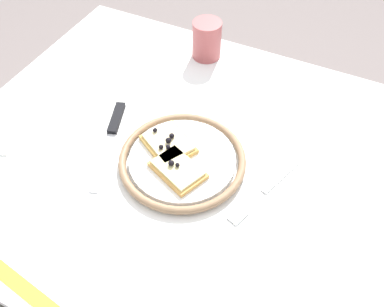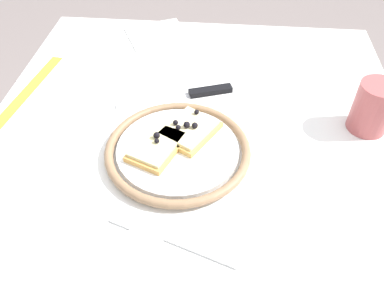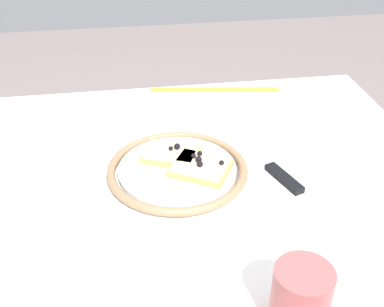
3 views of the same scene
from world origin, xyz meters
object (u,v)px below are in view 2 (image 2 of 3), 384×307
Objects in this scene: napkin at (157,34)px; dining_table at (193,188)px; plate at (178,150)px; knife at (195,94)px; pizza_slice_near at (157,146)px; pizza_slice_far at (189,130)px; measuring_tape at (22,97)px; cup at (373,107)px; fork at (171,239)px.

dining_table is at bearing -162.24° from napkin.
knife is at bearing -4.94° from plate.
napkin is (0.41, 0.10, -0.01)m from plate.
knife reaches higher than dining_table.
pizza_slice_far is at bearing -46.98° from pizza_slice_near.
plate reaches higher than knife.
measuring_tape is 2.19× the size of napkin.
pizza_slice_near is 1.27× the size of cup.
plate is 0.36m from cup.
napkin is at bearing 25.81° from knife.
dining_table is 0.12m from plate.
fork is at bearing -165.01° from pizza_slice_near.
plate is at bearing 175.06° from knife.
pizza_slice_near is at bearing 14.99° from fork.
pizza_slice_far is 0.89× the size of napkin.
cup is (0.10, -0.34, 0.04)m from plate.
knife is 0.27m from napkin.
pizza_slice_near is at bearing 111.11° from dining_table.
pizza_slice_far reaches higher than dining_table.
pizza_slice_near is at bearing -106.97° from measuring_tape.
plate is 0.17m from fork.
pizza_slice_far is 0.21m from fork.
pizza_slice_far is at bearing 23.65° from dining_table.
fork is at bearing 178.31° from pizza_slice_far.
pizza_slice_far is (0.02, 0.01, 0.13)m from dining_table.
cup is at bearing -73.38° from pizza_slice_near.
dining_table is 9.90× the size of cup.
pizza_slice_near is 0.43m from napkin.
pizza_slice_far reaches higher than plate.
fork is (-0.16, -0.04, -0.02)m from pizza_slice_near.
fork is 0.63× the size of measuring_tape.
cup is 0.67× the size of napkin.
pizza_slice_near is 0.07m from pizza_slice_far.
measuring_tape is at bearing 48.57° from fork.
fork is (-0.34, 0.01, -0.00)m from knife.
cup is (-0.07, -0.33, 0.04)m from knife.
knife is at bearing -75.48° from measuring_tape.
pizza_slice_far is at bearing -96.93° from measuring_tape.
cup is at bearing -72.98° from plate.
pizza_slice_far reaches higher than measuring_tape.
fork is 0.43m from cup.
dining_table is at bearing -68.89° from pizza_slice_near.
knife is at bearing -15.20° from pizza_slice_near.
knife is 0.75× the size of measuring_tape.
pizza_slice_far is at bearing -179.59° from knife.
measuring_tape is (-0.04, 0.35, -0.00)m from knife.
plate reaches higher than fork.
measuring_tape is at bearing 68.30° from plate.
cup is (0.28, -0.33, 0.05)m from fork.
plate is 0.81× the size of measuring_tape.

